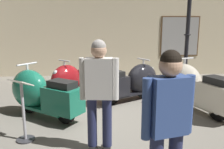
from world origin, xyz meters
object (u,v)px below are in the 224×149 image
scooter_3 (193,87)px  info_stanchion (24,116)px  lamppost (187,39)px  scooter_2 (134,82)px  visitor_0 (168,120)px  scooter_1 (74,79)px  visitor_1 (99,89)px  scooter_0 (39,93)px

scooter_3 → info_stanchion: bearing=91.5°
scooter_3 → lamppost: size_ratio=0.64×
scooter_2 → visitor_0: 3.43m
visitor_0 → info_stanchion: (-1.80, 1.45, -0.49)m
scooter_2 → scooter_3: 1.38m
scooter_2 → lamppost: bearing=-0.1°
scooter_1 → visitor_0: bearing=63.5°
scooter_3 → info_stanchion: scooter_3 is taller
lamppost → scooter_1: bearing=-170.6°
scooter_2 → info_stanchion: (-2.03, -1.95, -0.04)m
visitor_1 → info_stanchion: 1.33m
scooter_1 → lamppost: 3.31m
scooter_1 → scooter_3: (2.67, -1.13, 0.05)m
lamppost → visitor_0: size_ratio=1.86×
scooter_0 → lamppost: 4.22m
scooter_0 → info_stanchion: 1.02m
scooter_3 → lamppost: lamppost is taller
visitor_0 → info_stanchion: 2.36m
visitor_1 → info_stanchion: visitor_1 is taller
scooter_0 → info_stanchion: size_ratio=1.69×
scooter_1 → scooter_3: scooter_3 is taller
scooter_1 → scooter_2: 1.54m
scooter_0 → visitor_0: visitor_0 is taller
scooter_2 → scooter_3: bearing=-61.1°
scooter_0 → scooter_2: (2.04, 0.93, -0.02)m
scooter_0 → lamppost: bearing=-117.7°
scooter_3 → scooter_2: bearing=39.2°
visitor_1 → scooter_0: bearing=45.7°
visitor_0 → visitor_1: 1.25m
scooter_2 → visitor_0: (-0.23, -3.40, 0.45)m
scooter_3 → scooter_1: bearing=47.4°
visitor_0 → info_stanchion: bearing=36.7°
scooter_3 → visitor_0: 3.05m
scooter_0 → scooter_1: size_ratio=1.16×
scooter_1 → scooter_2: bearing=119.5°
scooter_3 → lamppost: 1.95m
info_stanchion → scooter_3: bearing=21.1°
scooter_2 → visitor_0: visitor_0 is taller
scooter_1 → scooter_2: size_ratio=0.88×
scooter_0 → info_stanchion: bearing=126.1°
scooter_3 → visitor_0: size_ratio=1.18×
scooter_1 → visitor_1: size_ratio=0.91×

